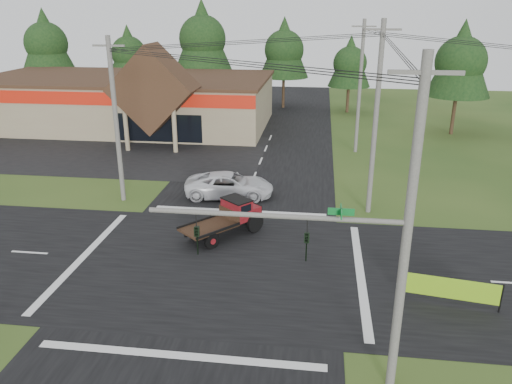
# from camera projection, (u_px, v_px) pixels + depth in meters

# --- Properties ---
(ground) EXTENTS (120.00, 120.00, 0.00)m
(ground) POSITION_uv_depth(u_px,v_px,m) (217.00, 265.00, 24.84)
(ground) COLOR #294518
(ground) RESTS_ON ground
(road_ns) EXTENTS (12.00, 120.00, 0.02)m
(road_ns) POSITION_uv_depth(u_px,v_px,m) (217.00, 265.00, 24.83)
(road_ns) COLOR black
(road_ns) RESTS_ON ground
(road_ew) EXTENTS (120.00, 12.00, 0.02)m
(road_ew) POSITION_uv_depth(u_px,v_px,m) (217.00, 265.00, 24.83)
(road_ew) COLOR black
(road_ew) RESTS_ON ground
(parking_apron) EXTENTS (28.00, 14.00, 0.02)m
(parking_apron) POSITION_uv_depth(u_px,v_px,m) (105.00, 152.00, 44.19)
(parking_apron) COLOR black
(parking_apron) RESTS_ON ground
(cvs_building) EXTENTS (30.40, 18.20, 9.19)m
(cvs_building) POSITION_uv_depth(u_px,v_px,m) (128.00, 100.00, 53.26)
(cvs_building) COLOR gray
(cvs_building) RESTS_ON ground
(traffic_signal_mast) EXTENTS (8.12, 0.24, 7.00)m
(traffic_signal_mast) POSITION_uv_depth(u_px,v_px,m) (348.00, 266.00, 15.62)
(traffic_signal_mast) COLOR #595651
(traffic_signal_mast) RESTS_ON ground
(utility_pole_nr) EXTENTS (2.00, 0.30, 11.00)m
(utility_pole_nr) POSITION_uv_depth(u_px,v_px,m) (407.00, 234.00, 15.00)
(utility_pole_nr) COLOR #595651
(utility_pole_nr) RESTS_ON ground
(utility_pole_nw) EXTENTS (2.00, 0.30, 10.50)m
(utility_pole_nw) POSITION_uv_depth(u_px,v_px,m) (116.00, 120.00, 31.37)
(utility_pole_nw) COLOR #595651
(utility_pole_nw) RESTS_ON ground
(utility_pole_ne) EXTENTS (2.00, 0.30, 11.50)m
(utility_pole_ne) POSITION_uv_depth(u_px,v_px,m) (376.00, 119.00, 29.27)
(utility_pole_ne) COLOR #595651
(utility_pole_ne) RESTS_ON ground
(utility_pole_n) EXTENTS (2.00, 0.30, 11.20)m
(utility_pole_n) POSITION_uv_depth(u_px,v_px,m) (360.00, 87.00, 42.34)
(utility_pole_n) COLOR #595651
(utility_pole_n) RESTS_ON ground
(tree_row_a) EXTENTS (6.72, 6.72, 12.12)m
(tree_row_a) POSITION_uv_depth(u_px,v_px,m) (46.00, 41.00, 62.85)
(tree_row_a) COLOR #332316
(tree_row_a) RESTS_ON ground
(tree_row_b) EXTENTS (5.60, 5.60, 10.10)m
(tree_row_b) POSITION_uv_depth(u_px,v_px,m) (129.00, 52.00, 63.98)
(tree_row_b) COLOR #332316
(tree_row_b) RESTS_ON ground
(tree_row_c) EXTENTS (7.28, 7.28, 13.13)m
(tree_row_c) POSITION_uv_depth(u_px,v_px,m) (202.00, 36.00, 61.14)
(tree_row_c) COLOR #332316
(tree_row_c) RESTS_ON ground
(tree_row_d) EXTENTS (6.16, 6.16, 11.11)m
(tree_row_d) POSITION_uv_depth(u_px,v_px,m) (284.00, 48.00, 61.34)
(tree_row_d) COLOR #332316
(tree_row_d) RESTS_ON ground
(tree_row_e) EXTENTS (5.04, 5.04, 9.09)m
(tree_row_e) POSITION_uv_depth(u_px,v_px,m) (350.00, 62.00, 58.98)
(tree_row_e) COLOR #332316
(tree_row_e) RESTS_ON ground
(tree_side_ne) EXTENTS (6.16, 6.16, 11.11)m
(tree_side_ne) POSITION_uv_depth(u_px,v_px,m) (461.00, 59.00, 48.01)
(tree_side_ne) COLOR #332316
(tree_side_ne) RESTS_ON ground
(antique_flatbed_truck) EXTENTS (4.59, 4.90, 2.04)m
(antique_flatbed_truck) POSITION_uv_depth(u_px,v_px,m) (223.00, 219.00, 27.61)
(antique_flatbed_truck) COLOR #5E0D0E
(antique_flatbed_truck) RESTS_ON ground
(roadside_banner) EXTENTS (3.90, 0.76, 1.34)m
(roadside_banner) POSITION_uv_depth(u_px,v_px,m) (452.00, 292.00, 21.22)
(roadside_banner) COLOR #75AD17
(roadside_banner) RESTS_ON ground
(white_pickup) EXTENTS (6.10, 3.20, 1.64)m
(white_pickup) POSITION_uv_depth(u_px,v_px,m) (229.00, 185.00, 33.54)
(white_pickup) COLOR silver
(white_pickup) RESTS_ON ground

